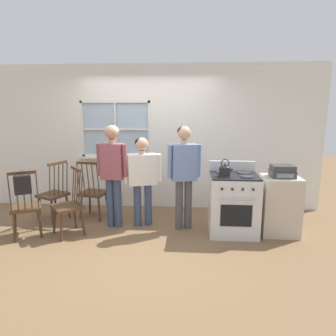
# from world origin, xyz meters

# --- Properties ---
(ground_plane) EXTENTS (16.00, 16.00, 0.00)m
(ground_plane) POSITION_xyz_m (0.00, 0.00, 0.00)
(ground_plane) COLOR brown
(wall_back) EXTENTS (6.40, 0.16, 2.70)m
(wall_back) POSITION_xyz_m (0.04, 1.40, 1.34)
(wall_back) COLOR silver
(wall_back) RESTS_ON ground_plane
(chair_by_window) EXTENTS (0.56, 0.55, 1.04)m
(chair_by_window) POSITION_xyz_m (-1.67, -0.13, 0.46)
(chair_by_window) COLOR #4C331E
(chair_by_window) RESTS_ON ground_plane
(chair_near_wall) EXTENTS (0.48, 0.47, 1.04)m
(chair_near_wall) POSITION_xyz_m (-0.91, 0.70, 0.46)
(chair_near_wall) COLOR #4C331E
(chair_near_wall) RESTS_ON ground_plane
(chair_center_cluster) EXTENTS (0.54, 0.55, 1.04)m
(chair_center_cluster) POSITION_xyz_m (-1.55, 0.55, 0.46)
(chair_center_cluster) COLOR #4C331E
(chair_center_cluster) RESTS_ON ground_plane
(chair_near_stove) EXTENTS (0.58, 0.58, 1.04)m
(chair_near_stove) POSITION_xyz_m (-1.06, -0.02, 0.46)
(chair_near_stove) COLOR #4C331E
(chair_near_stove) RESTS_ON ground_plane
(person_elderly_left) EXTENTS (0.50, 0.25, 1.65)m
(person_elderly_left) POSITION_xyz_m (-0.45, 0.34, 1.01)
(person_elderly_left) COLOR #384766
(person_elderly_left) RESTS_ON ground_plane
(person_teen_center) EXTENTS (0.61, 0.34, 1.46)m
(person_teen_center) POSITION_xyz_m (0.01, 0.42, 0.89)
(person_teen_center) COLOR #384766
(person_teen_center) RESTS_ON ground_plane
(person_adult_right) EXTENTS (0.54, 0.30, 1.65)m
(person_adult_right) POSITION_xyz_m (0.68, 0.34, 1.00)
(person_adult_right) COLOR #4C4C51
(person_adult_right) RESTS_ON ground_plane
(stove) EXTENTS (0.72, 0.68, 1.08)m
(stove) POSITION_xyz_m (1.44, 0.22, 0.47)
(stove) COLOR silver
(stove) RESTS_ON ground_plane
(kettle) EXTENTS (0.21, 0.17, 0.25)m
(kettle) POSITION_xyz_m (1.28, 0.09, 1.02)
(kettle) COLOR black
(kettle) RESTS_ON stove
(potted_plant) EXTENTS (0.14, 0.14, 0.33)m
(potted_plant) POSITION_xyz_m (-0.89, 1.31, 1.07)
(potted_plant) COLOR beige
(potted_plant) RESTS_ON wall_back
(handbag) EXTENTS (0.24, 0.25, 0.31)m
(handbag) POSITION_xyz_m (-1.56, -0.34, 0.86)
(handbag) COLOR black
(handbag) RESTS_ON chair_by_window
(side_counter) EXTENTS (0.55, 0.50, 0.90)m
(side_counter) POSITION_xyz_m (2.14, 0.25, 0.45)
(side_counter) COLOR beige
(side_counter) RESTS_ON ground_plane
(stereo) EXTENTS (0.34, 0.29, 0.18)m
(stereo) POSITION_xyz_m (2.14, 0.23, 0.99)
(stereo) COLOR #38383A
(stereo) RESTS_ON side_counter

